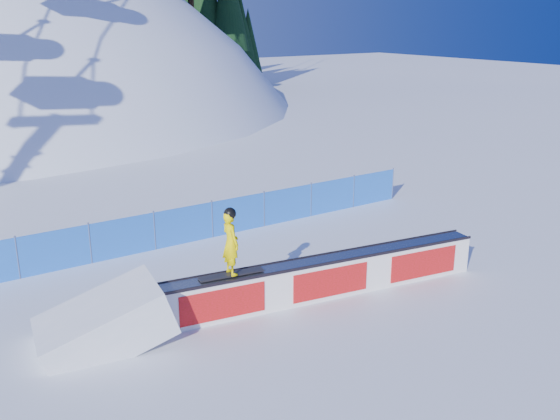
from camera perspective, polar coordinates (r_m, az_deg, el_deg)
ground at (r=15.59m, az=-8.10°, el=-9.25°), size 160.00×160.00×0.00m
safety_fence at (r=19.21m, az=-14.13°, el=-2.44°), size 22.05×0.05×1.30m
rail_box at (r=16.10m, az=4.16°, el=-6.16°), size 8.89×1.98×1.07m
snow_ramp at (r=14.69m, az=-15.60°, el=-11.54°), size 3.19×2.27×1.84m
snowboarder at (r=14.58m, az=-4.54°, el=-2.96°), size 1.62×0.58×1.67m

